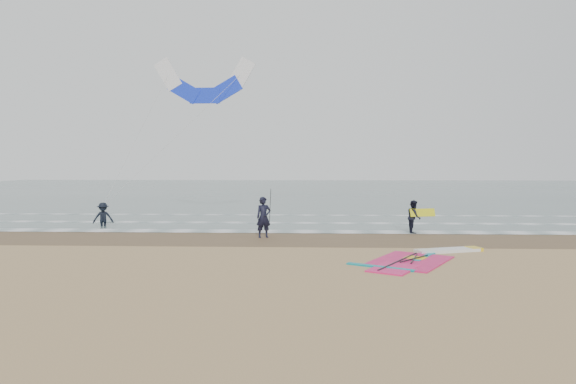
{
  "coord_description": "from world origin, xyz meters",
  "views": [
    {
      "loc": [
        0.2,
        -17.45,
        3.45
      ],
      "look_at": [
        -0.77,
        5.0,
        2.2
      ],
      "focal_mm": 32.0,
      "sensor_mm": 36.0,
      "label": 1
    }
  ],
  "objects_px": {
    "person_standing": "(264,217)",
    "person_wading": "(103,211)",
    "person_walking": "(414,217)",
    "windsurf_rig": "(422,258)",
    "surf_kite": "(204,85)"
  },
  "relations": [
    {
      "from": "person_standing",
      "to": "surf_kite",
      "type": "height_order",
      "value": "surf_kite"
    },
    {
      "from": "person_standing",
      "to": "person_walking",
      "type": "relative_size",
      "value": 1.16
    },
    {
      "from": "surf_kite",
      "to": "person_wading",
      "type": "bearing_deg",
      "value": -140.07
    },
    {
      "from": "windsurf_rig",
      "to": "person_walking",
      "type": "xyz_separation_m",
      "value": [
        1.07,
        6.86,
        0.78
      ]
    },
    {
      "from": "person_standing",
      "to": "surf_kite",
      "type": "xyz_separation_m",
      "value": [
        -4.35,
        7.93,
        7.32
      ]
    },
    {
      "from": "person_wading",
      "to": "person_standing",
      "type": "bearing_deg",
      "value": -43.23
    },
    {
      "from": "windsurf_rig",
      "to": "surf_kite",
      "type": "distance_m",
      "value": 18.64
    },
    {
      "from": "windsurf_rig",
      "to": "person_wading",
      "type": "bearing_deg",
      "value": 149.89
    },
    {
      "from": "person_wading",
      "to": "surf_kite",
      "type": "height_order",
      "value": "surf_kite"
    },
    {
      "from": "person_walking",
      "to": "person_wading",
      "type": "bearing_deg",
      "value": 87.44
    },
    {
      "from": "person_walking",
      "to": "person_wading",
      "type": "xyz_separation_m",
      "value": [
        -16.46,
        2.06,
        0.01
      ]
    },
    {
      "from": "windsurf_rig",
      "to": "person_standing",
      "type": "bearing_deg",
      "value": 140.89
    },
    {
      "from": "person_standing",
      "to": "person_wading",
      "type": "height_order",
      "value": "person_standing"
    },
    {
      "from": "windsurf_rig",
      "to": "person_standing",
      "type": "xyz_separation_m",
      "value": [
        -6.21,
        5.04,
        0.92
      ]
    },
    {
      "from": "person_standing",
      "to": "windsurf_rig",
      "type": "bearing_deg",
      "value": -61.27
    }
  ]
}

